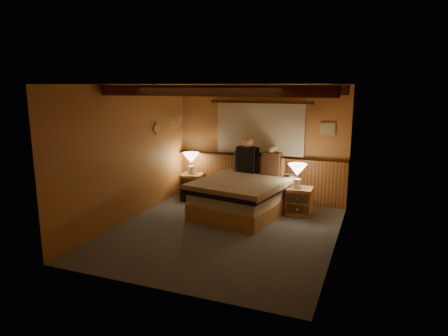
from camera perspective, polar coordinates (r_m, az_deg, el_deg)
The scene contains 19 objects.
floor at distance 6.75m, azimuth -0.01°, elevation -8.95°, with size 4.20×4.20×0.00m, color #494F57.
ceiling at distance 6.31m, azimuth -0.01°, elevation 11.87°, with size 4.20×4.20×0.00m, color gold.
wall_back at distance 8.39m, azimuth 5.27°, elevation 3.58°, with size 3.60×3.60×0.00m, color #B37240.
wall_left at distance 7.27m, azimuth -13.33°, elevation 2.04°, with size 4.20×4.20×0.00m, color #B37240.
wall_right at distance 6.02m, azimuth 16.16°, elevation -0.10°, with size 4.20×4.20×0.00m, color #B37240.
wall_front at distance 4.59m, azimuth -9.68°, elevation -3.43°, with size 3.60×3.60×0.00m, color #B37240.
wainscot at distance 8.46m, azimuth 5.05°, elevation -1.27°, with size 3.60×0.23×0.94m.
curtain_window at distance 8.28m, azimuth 5.17°, elevation 5.72°, with size 2.18×0.09×1.11m.
ceiling_beams at distance 6.45m, azimuth 0.49°, elevation 11.07°, with size 3.60×1.65×0.16m.
coat_rail at distance 8.50m, azimuth -6.96°, elevation 6.83°, with size 0.05×0.55×0.24m.
framed_print at distance 8.05m, azimuth 14.57°, elevation 5.42°, with size 0.30×0.04×0.25m.
bed at distance 7.56m, azimuth 2.85°, elevation -3.95°, with size 1.78×2.14×0.66m.
nightstand_left at distance 8.72m, azimuth -4.54°, elevation -2.46°, with size 0.53×0.49×0.50m.
nightstand_right at distance 7.64m, azimuth 10.70°, elevation -4.66°, with size 0.48×0.43×0.51m.
lamp_left at distance 8.62m, azimuth -4.74°, elevation 1.27°, with size 0.35×0.35×0.46m.
lamp_right at distance 7.47m, azimuth 10.44°, elevation -0.46°, with size 0.35×0.35×0.46m.
person_left at distance 8.08m, azimuth 3.40°, elevation 1.49°, with size 0.60×0.31×0.74m.
person_right at distance 7.87m, azimuth 6.85°, elevation 0.83°, with size 0.52×0.24×0.64m.
duffel_bag at distance 8.44m, azimuth -4.51°, elevation -3.67°, with size 0.52×0.38×0.34m.
Camera 1 is at (2.31, -5.88, 2.39)m, focal length 32.00 mm.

